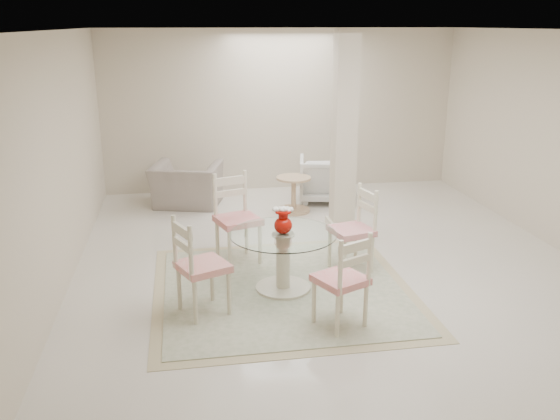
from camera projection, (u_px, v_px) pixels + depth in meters
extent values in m
plane|color=silver|center=(329.00, 263.00, 7.17)|extent=(7.00, 7.00, 0.00)
cube|color=beige|center=(281.00, 111.00, 10.06)|extent=(6.00, 0.02, 2.70)
cube|color=beige|center=(480.00, 277.00, 3.47)|extent=(6.00, 0.02, 2.70)
cube|color=beige|center=(58.00, 163.00, 6.29)|extent=(0.02, 7.00, 2.70)
cube|color=white|center=(336.00, 30.00, 6.36)|extent=(6.00, 7.00, 0.02)
cube|color=beige|center=(344.00, 132.00, 8.07)|extent=(0.30, 0.30, 2.70)
cube|color=tan|center=(283.00, 290.00, 6.44)|extent=(2.77, 2.77, 0.01)
cube|color=beige|center=(283.00, 289.00, 6.44)|extent=(2.54, 2.54, 0.01)
cylinder|color=beige|center=(283.00, 288.00, 6.43)|extent=(0.59, 0.59, 0.04)
cylinder|color=beige|center=(283.00, 261.00, 6.34)|extent=(0.15, 0.15, 0.61)
cylinder|color=beige|center=(283.00, 235.00, 6.25)|extent=(0.24, 0.24, 0.02)
cylinder|color=white|center=(283.00, 234.00, 6.24)|extent=(1.13, 1.13, 0.01)
ellipsoid|color=#A90D05|center=(283.00, 225.00, 6.21)|extent=(0.19, 0.19, 0.18)
cylinder|color=#A90D05|center=(283.00, 215.00, 6.18)|extent=(0.10, 0.10, 0.05)
cylinder|color=#A90D05|center=(283.00, 212.00, 6.17)|extent=(0.17, 0.17, 0.02)
ellipsoid|color=silver|center=(283.00, 209.00, 6.16)|extent=(0.11, 0.11, 0.05)
ellipsoid|color=silver|center=(288.00, 210.00, 6.19)|extent=(0.11, 0.11, 0.05)
ellipsoid|color=silver|center=(278.00, 210.00, 6.19)|extent=(0.11, 0.11, 0.05)
cylinder|color=#F3EDC8|center=(330.00, 249.00, 6.97)|extent=(0.04, 0.04, 0.46)
cylinder|color=#F3EDC8|center=(345.00, 260.00, 6.65)|extent=(0.04, 0.04, 0.46)
cylinder|color=#F3EDC8|center=(356.00, 245.00, 7.10)|extent=(0.04, 0.04, 0.46)
cylinder|color=#F3EDC8|center=(372.00, 255.00, 6.79)|extent=(0.04, 0.04, 0.46)
cube|color=#B1121D|center=(351.00, 231.00, 6.80)|extent=(0.53, 0.53, 0.07)
cube|color=#F3EDC8|center=(367.00, 201.00, 6.77)|extent=(0.14, 0.40, 0.54)
cylinder|color=beige|center=(230.00, 251.00, 6.86)|extent=(0.05, 0.05, 0.50)
cylinder|color=beige|center=(260.00, 245.00, 7.03)|extent=(0.05, 0.05, 0.50)
cylinder|color=beige|center=(217.00, 241.00, 7.19)|extent=(0.05, 0.05, 0.50)
cylinder|color=beige|center=(247.00, 236.00, 7.36)|extent=(0.05, 0.05, 0.50)
cube|color=red|center=(238.00, 220.00, 7.03)|extent=(0.60, 0.60, 0.08)
cube|color=beige|center=(230.00, 187.00, 7.10)|extent=(0.42, 0.18, 0.58)
cylinder|color=beige|center=(229.00, 294.00, 5.81)|extent=(0.04, 0.04, 0.47)
cylinder|color=beige|center=(212.00, 281.00, 6.10)|extent=(0.04, 0.04, 0.47)
cylinder|color=beige|center=(195.00, 303.00, 5.62)|extent=(0.04, 0.04, 0.47)
cylinder|color=beige|center=(179.00, 289.00, 5.91)|extent=(0.04, 0.04, 0.47)
cube|color=red|center=(203.00, 266.00, 5.78)|extent=(0.59, 0.59, 0.07)
cube|color=beige|center=(182.00, 238.00, 5.57)|extent=(0.20, 0.39, 0.55)
cylinder|color=#EFE5C5|center=(341.00, 293.00, 5.85)|extent=(0.04, 0.04, 0.44)
cylinder|color=#EFE5C5|center=(314.00, 302.00, 5.66)|extent=(0.04, 0.04, 0.44)
cylinder|color=#EFE5C5|center=(366.00, 306.00, 5.58)|extent=(0.04, 0.04, 0.44)
cylinder|color=#EFE5C5|center=(337.00, 316.00, 5.39)|extent=(0.04, 0.04, 0.44)
cube|color=red|center=(340.00, 279.00, 5.54)|extent=(0.57, 0.57, 0.07)
cube|color=#EFE5C5|center=(356.00, 254.00, 5.30)|extent=(0.37, 0.20, 0.52)
imported|color=gray|center=(187.00, 185.00, 9.32)|extent=(1.23, 1.14, 0.67)
imported|color=white|center=(324.00, 179.00, 9.57)|extent=(0.92, 0.94, 0.73)
cylinder|color=tan|center=(293.00, 210.00, 9.12)|extent=(0.50, 0.50, 0.04)
cylinder|color=tan|center=(294.00, 194.00, 9.04)|extent=(0.07, 0.07, 0.48)
cylinder|color=tan|center=(294.00, 178.00, 8.96)|extent=(0.53, 0.53, 0.03)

